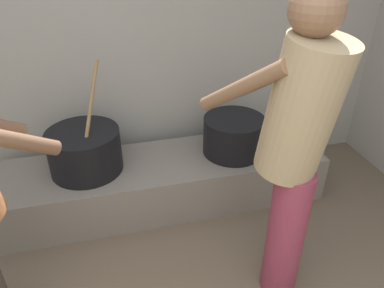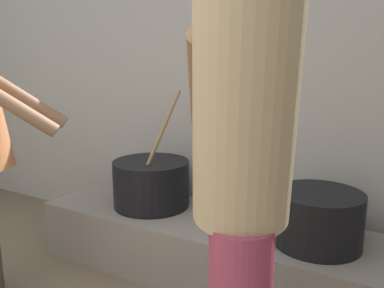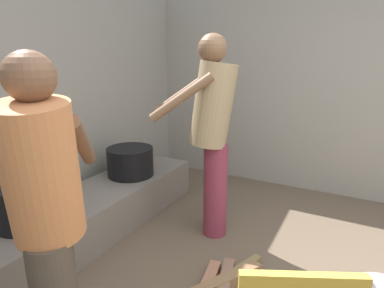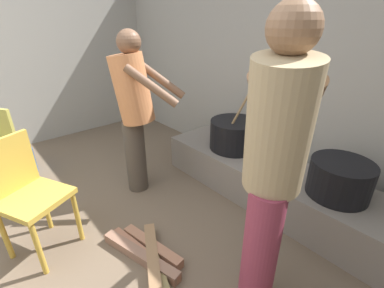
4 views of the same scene
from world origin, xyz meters
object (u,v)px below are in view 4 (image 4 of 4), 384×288
(cook_in_orange_shirt, at_px, (134,107))
(chair_yellow, at_px, (26,192))
(cooking_pot_main, at_px, (234,135))
(bucket_blue_plastic, at_px, (18,163))
(cook_in_tan_shirt, at_px, (274,161))
(cooking_pot_secondary, at_px, (340,179))

(cook_in_orange_shirt, relative_size, chair_yellow, 1.73)
(cooking_pot_main, height_order, bucket_blue_plastic, cooking_pot_main)
(cook_in_tan_shirt, bearing_deg, cooking_pot_secondary, 86.74)
(cooking_pot_secondary, height_order, cook_in_tan_shirt, cook_in_tan_shirt)
(cook_in_orange_shirt, bearing_deg, cooking_pot_main, 60.35)
(cooking_pot_main, bearing_deg, cook_in_tan_shirt, -42.72)
(cooking_pot_main, relative_size, bucket_blue_plastic, 2.20)
(cooking_pot_secondary, bearing_deg, cook_in_tan_shirt, -93.26)
(cook_in_tan_shirt, relative_size, bucket_blue_plastic, 4.87)
(cook_in_tan_shirt, bearing_deg, cook_in_orange_shirt, 176.82)
(cooking_pot_secondary, bearing_deg, cook_in_orange_shirt, -152.07)
(cooking_pot_secondary, distance_m, cook_in_tan_shirt, 1.01)
(cook_in_orange_shirt, relative_size, bucket_blue_plastic, 4.45)
(cooking_pot_secondary, distance_m, chair_yellow, 2.27)
(cooking_pot_secondary, bearing_deg, bucket_blue_plastic, -147.59)
(cooking_pot_main, xyz_separation_m, bucket_blue_plastic, (-1.62, -1.73, -0.38))
(chair_yellow, relative_size, bucket_blue_plastic, 2.57)
(cooking_pot_main, height_order, cooking_pot_secondary, cooking_pot_main)
(cooking_pot_main, height_order, cook_in_orange_shirt, cook_in_orange_shirt)
(cooking_pot_main, relative_size, cooking_pot_secondary, 1.68)
(cook_in_orange_shirt, distance_m, bucket_blue_plastic, 1.61)
(cook_in_tan_shirt, height_order, bucket_blue_plastic, cook_in_tan_shirt)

